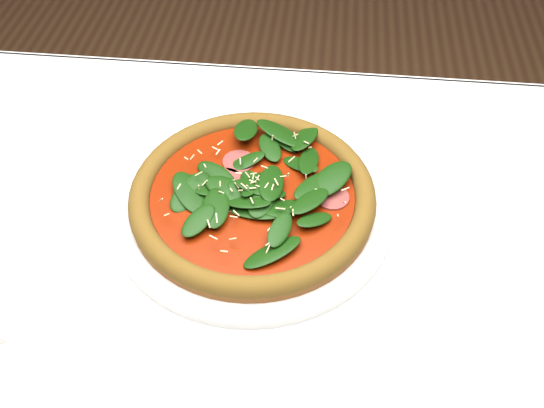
# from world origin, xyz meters

# --- Properties ---
(dining_table) EXTENTS (1.21, 0.81, 0.75)m
(dining_table) POSITION_xyz_m (0.00, 0.00, 0.65)
(dining_table) COLOR white
(dining_table) RESTS_ON ground
(plate) EXTENTS (0.39, 0.39, 0.02)m
(plate) POSITION_xyz_m (-0.00, 0.06, 0.76)
(plate) COLOR silver
(plate) RESTS_ON dining_table
(pizza) EXTENTS (0.40, 0.40, 0.04)m
(pizza) POSITION_xyz_m (-0.00, 0.06, 0.78)
(pizza) COLOR #A25E27
(pizza) RESTS_ON plate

